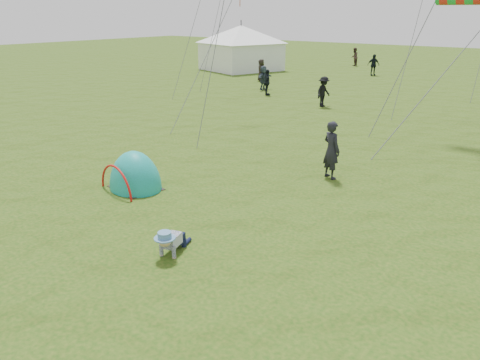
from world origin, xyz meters
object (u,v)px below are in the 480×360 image
Objects in this scene: popup_tent at (136,188)px; event_marquee at (241,46)px; standing_adult at (331,150)px; crawling_toddler at (171,240)px.

popup_tent is 30.55m from event_marquee.
event_marquee is at bearing 131.23° from popup_tent.
event_marquee reaches higher than standing_adult.
event_marquee is at bearing -24.09° from standing_adult.
standing_adult is (0.48, 6.61, 0.60)m from crawling_toddler.
event_marquee is (-19.48, 28.34, 1.75)m from crawling_toddler.
popup_tent is (-3.74, 2.24, -0.32)m from crawling_toddler.
standing_adult is at bearing -29.04° from event_marquee.
popup_tent is 6.14m from standing_adult.
crawling_toddler is 0.37× the size of popup_tent.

